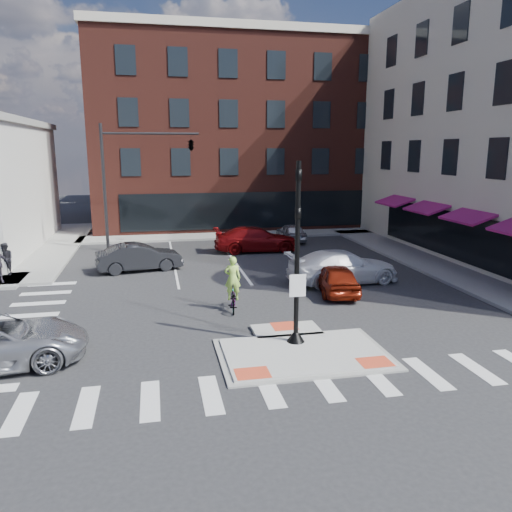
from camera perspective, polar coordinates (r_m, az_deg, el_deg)
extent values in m
plane|color=#28282B|center=(16.77, 4.93, -10.57)|extent=(120.00, 120.00, 0.00)
cube|color=gray|center=(16.32, 5.43, -11.13)|extent=(5.40, 3.60, 0.06)
cube|color=#A8A8A3|center=(16.31, 5.44, -11.03)|extent=(5.00, 3.20, 0.12)
cube|color=#A8A8A3|center=(18.18, 3.49, -8.50)|extent=(2.40, 1.40, 0.12)
cube|color=#DC4526|center=(14.79, -0.41, -13.24)|extent=(1.00, 0.80, 0.01)
cube|color=#DC4526|center=(15.90, 13.44, -11.71)|extent=(1.00, 0.80, 0.01)
cube|color=#DC4526|center=(18.43, 3.25, -8.00)|extent=(0.90, 0.90, 0.01)
cube|color=gray|center=(35.99, -21.82, 1.05)|extent=(3.00, 20.00, 0.15)
cube|color=gray|center=(29.83, 19.56, -0.92)|extent=(3.00, 24.00, 0.15)
cube|color=gray|center=(38.11, -0.10, 2.51)|extent=(26.00, 3.00, 0.15)
cube|color=#53211A|center=(47.42, -2.57, 13.40)|extent=(24.00, 18.00, 15.00)
cube|color=beige|center=(48.20, -2.67, 22.59)|extent=(24.40, 18.40, 0.60)
cube|color=black|center=(38.83, -0.39, 5.26)|extent=(20.00, 0.12, 2.80)
cube|color=black|center=(30.17, 21.74, 2.20)|extent=(0.12, 16.00, 2.60)
cube|color=#A5166D|center=(29.60, 20.80, 4.74)|extent=(1.46, 3.00, 0.58)
cube|color=#A5166D|center=(34.79, 15.55, 6.09)|extent=(1.46, 3.00, 0.58)
cube|color=slate|center=(66.83, -11.37, 10.68)|extent=(10.00, 12.00, 10.00)
cube|color=brown|center=(70.12, -0.51, 11.78)|extent=(12.00, 12.00, 12.00)
cone|color=black|center=(17.00, 4.56, -8.99)|extent=(0.60, 0.60, 0.45)
cylinder|color=black|center=(16.19, 4.73, 0.48)|extent=(0.16, 0.16, 5.80)
cube|color=white|center=(16.34, 4.78, -3.39)|extent=(0.55, 0.04, 0.75)
imported|color=black|center=(15.90, 4.86, 7.91)|extent=(0.18, 0.22, 1.10)
imported|color=black|center=(16.03, 4.79, 3.63)|extent=(0.18, 0.22, 1.10)
cylinder|color=black|center=(33.04, -16.94, 7.36)|extent=(0.20, 0.20, 8.00)
cylinder|color=black|center=(32.83, -11.95, 13.54)|extent=(6.00, 0.14, 0.14)
imported|color=black|center=(32.91, -7.44, 12.64)|extent=(0.48, 2.24, 0.90)
imported|color=maroon|center=(23.03, 9.10, -2.54)|extent=(2.15, 4.20, 1.37)
imported|color=white|center=(24.82, 9.90, -1.21)|extent=(5.72, 2.75, 1.61)
imported|color=#242528|center=(27.61, -13.19, -0.13)|extent=(4.72, 2.34, 1.49)
imported|color=#B5B7BD|center=(35.60, 4.03, 2.72)|extent=(1.55, 3.78, 1.28)
imported|color=maroon|center=(31.97, 0.03, 1.92)|extent=(5.42, 2.27, 1.56)
imported|color=#3F3F44|center=(20.39, -2.67, -4.95)|extent=(0.86, 1.87, 0.95)
imported|color=#B7F155|center=(20.15, -2.69, -2.55)|extent=(0.71, 0.52, 1.81)
imported|color=black|center=(28.36, -26.70, -0.30)|extent=(1.02, 1.01, 1.67)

